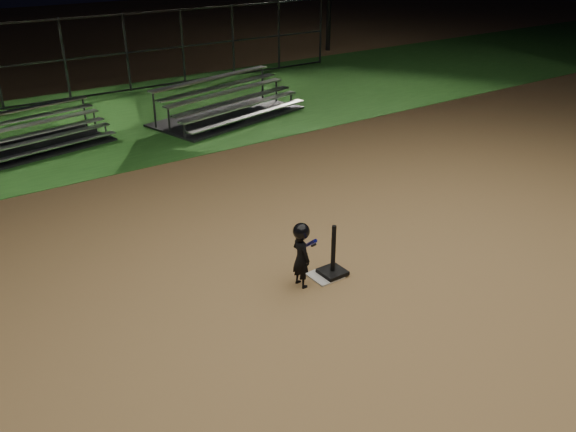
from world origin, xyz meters
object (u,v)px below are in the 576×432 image
at_px(batting_tee, 333,265).
at_px(bleacher_left, 31,143).
at_px(home_plate, 325,276).
at_px(bleacher_right, 228,110).
at_px(child_batter, 301,253).

bearing_deg(batting_tee, bleacher_left, 105.06).
xyz_separation_m(home_plate, batting_tee, (0.13, -0.03, 0.17)).
xyz_separation_m(bleacher_left, bleacher_right, (5.34, -0.35, 0.03)).
distance_m(home_plate, bleacher_right, 8.95).
bearing_deg(home_plate, bleacher_left, 104.35).
height_order(batting_tee, bleacher_left, bleacher_left).
distance_m(bleacher_left, bleacher_right, 5.35).
xyz_separation_m(child_batter, bleacher_left, (-1.78, 8.73, -0.37)).
bearing_deg(home_plate, batting_tee, -15.33).
xyz_separation_m(home_plate, bleacher_left, (-2.24, 8.74, 0.17)).
bearing_deg(bleacher_left, bleacher_right, -14.41).
bearing_deg(batting_tee, bleacher_right, 70.53).
height_order(home_plate, batting_tee, batting_tee).
height_order(home_plate, bleacher_right, bleacher_right).
xyz_separation_m(batting_tee, bleacher_left, (-2.36, 8.77, 0.00)).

